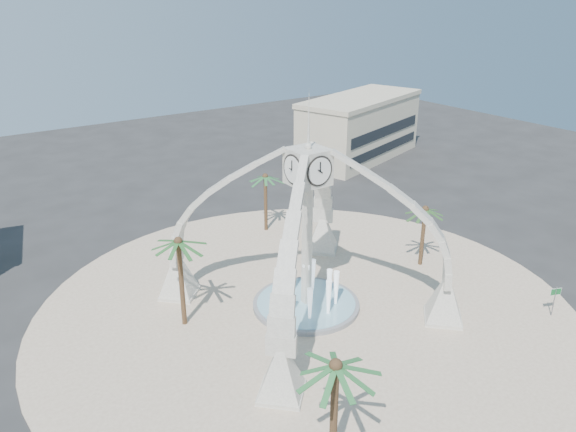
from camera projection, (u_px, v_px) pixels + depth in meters
ground at (306, 307)px, 42.27m from camera, size 140.00×140.00×0.00m
plaza at (306, 307)px, 42.26m from camera, size 40.00×40.00×0.06m
clock_tower at (307, 228)px, 39.81m from camera, size 17.94×17.94×16.30m
fountain at (306, 304)px, 42.16m from camera, size 8.00×8.00×3.62m
building_ne at (360, 127)px, 77.78m from camera, size 21.87×14.17×8.60m
palm_east at (425, 210)px, 46.76m from camera, size 4.24×4.24×5.88m
palm_west at (178, 243)px, 37.70m from camera, size 4.82×4.82×7.23m
palm_north at (265, 177)px, 53.53m from camera, size 3.88×3.88×6.27m
palm_south at (336, 367)px, 25.92m from camera, size 5.41×5.41×6.92m
street_sign at (555, 295)px, 40.43m from camera, size 0.84×0.35×2.43m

